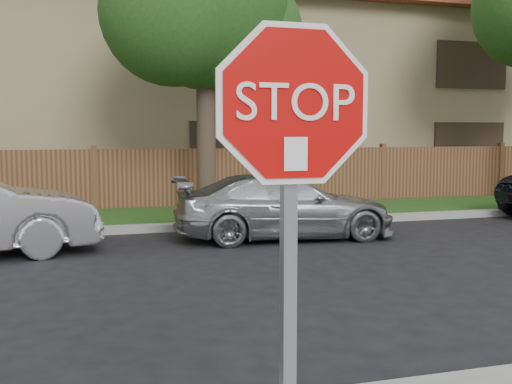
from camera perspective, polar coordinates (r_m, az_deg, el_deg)
name	(u,v)px	position (r m, az deg, el deg)	size (l,w,h in m)	color
far_curb	(100,231)	(12.34, -14.67, -3.57)	(70.00, 0.30, 0.15)	gray
grass_strip	(97,220)	(13.97, -14.88, -2.57)	(70.00, 3.00, 0.12)	#1E4714
fence	(95,181)	(15.48, -15.12, 0.98)	(70.00, 0.12, 1.60)	#4C2E1B
apartment_building	(88,87)	(21.08, -15.68, 9.60)	(35.20, 9.20, 7.20)	#9D8B61
tree_mid	(207,5)	(14.18, -4.68, 17.29)	(4.80, 3.90, 7.35)	#382B21
stop_sign	(292,176)	(2.71, 3.47, 1.55)	(1.01, 0.13, 2.55)	gray
sedan_right	(285,206)	(11.44, 2.75, -1.38)	(1.72, 4.23, 1.23)	#9A9CA0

